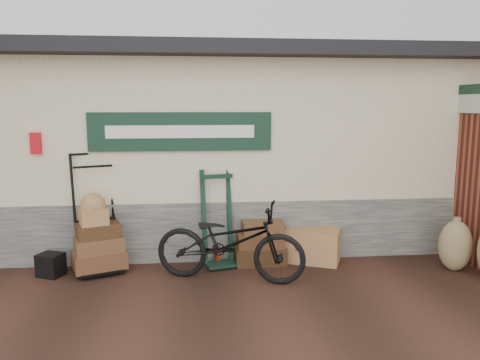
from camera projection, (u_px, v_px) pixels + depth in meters
name	position (u px, v px, depth m)	size (l,w,h in m)	color
ground	(205.00, 287.00, 6.05)	(80.00, 80.00, 0.00)	black
station_building	(200.00, 145.00, 8.48)	(14.40, 4.10, 3.20)	#4C4C47
porter_trolley	(95.00, 211.00, 6.57)	(0.85, 0.63, 1.69)	black
green_barrow	(218.00, 218.00, 6.79)	(0.51, 0.43, 1.40)	black
suitcase_stack	(260.00, 241.00, 6.91)	(0.74, 0.47, 0.66)	#351D10
wicker_hamper	(313.00, 245.00, 7.01)	(0.77, 0.50, 0.50)	olive
black_trunk	(51.00, 265.00, 6.40)	(0.31, 0.27, 0.31)	black
bicycle	(230.00, 238.00, 6.19)	(2.02, 0.71, 1.18)	black
burlap_sack_left	(455.00, 246.00, 6.59)	(0.45, 0.38, 0.73)	#8B684B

